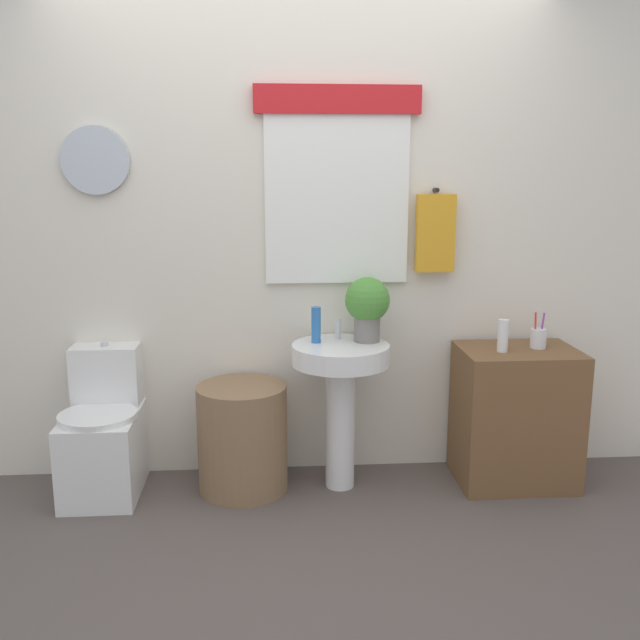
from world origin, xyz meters
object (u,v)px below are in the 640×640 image
object	(u,v)px
laundry_hamper	(243,438)
wooden_cabinet	(515,416)
potted_plant	(367,304)
toothbrush_cup	(538,338)
lotion_bottle	(503,336)
pedestal_sink	(340,382)
soap_bottle	(316,325)
toilet	(104,437)

from	to	relation	value
laundry_hamper	wooden_cabinet	world-z (taller)	wooden_cabinet
potted_plant	toothbrush_cup	size ratio (longest dim) A/B	1.78
wooden_cabinet	lotion_bottle	world-z (taller)	lotion_bottle
laundry_hamper	pedestal_sink	distance (m)	0.58
toothbrush_cup	soap_bottle	bearing A→B (deg)	178.50
wooden_cabinet	lotion_bottle	size ratio (longest dim) A/B	4.35
potted_plant	toilet	bearing A→B (deg)	-178.73
laundry_hamper	lotion_bottle	xyz separation A→B (m)	(1.31, -0.04, 0.52)
toilet	soap_bottle	distance (m)	1.22
lotion_bottle	toothbrush_cup	size ratio (longest dim) A/B	0.89
lotion_bottle	toilet	bearing A→B (deg)	178.00
soap_bottle	toothbrush_cup	world-z (taller)	soap_bottle
soap_bottle	lotion_bottle	size ratio (longest dim) A/B	1.11
toilet	lotion_bottle	size ratio (longest dim) A/B	4.56
pedestal_sink	potted_plant	bearing A→B (deg)	23.20
pedestal_sink	potted_plant	distance (m)	0.41
soap_bottle	toothbrush_cup	size ratio (longest dim) A/B	0.99
laundry_hamper	wooden_cabinet	distance (m)	1.42
wooden_cabinet	potted_plant	distance (m)	0.98
toilet	lotion_bottle	world-z (taller)	lotion_bottle
toilet	laundry_hamper	world-z (taller)	toilet
laundry_hamper	potted_plant	bearing A→B (deg)	5.35
lotion_bottle	soap_bottle	bearing A→B (deg)	174.50
wooden_cabinet	toothbrush_cup	size ratio (longest dim) A/B	3.88
toothbrush_cup	toilet	bearing A→B (deg)	179.74
wooden_cabinet	toothbrush_cup	xyz separation A→B (m)	(0.10, 0.02, 0.41)
laundry_hamper	potted_plant	xyz separation A→B (m)	(0.64, 0.06, 0.67)
soap_bottle	potted_plant	size ratio (longest dim) A/B	0.56
toothbrush_cup	pedestal_sink	bearing A→B (deg)	-178.87
toilet	laundry_hamper	xyz separation A→B (m)	(0.70, -0.03, -0.01)
pedestal_sink	potted_plant	size ratio (longest dim) A/B	2.31
laundry_hamper	soap_bottle	distance (m)	0.69
laundry_hamper	soap_bottle	bearing A→B (deg)	7.49
soap_bottle	potted_plant	world-z (taller)	potted_plant
wooden_cabinet	soap_bottle	size ratio (longest dim) A/B	3.92
laundry_hamper	wooden_cabinet	size ratio (longest dim) A/B	0.77
laundry_hamper	lotion_bottle	distance (m)	1.42
soap_bottle	toothbrush_cup	xyz separation A→B (m)	(1.14, -0.03, -0.08)
toilet	soap_bottle	bearing A→B (deg)	1.05
pedestal_sink	soap_bottle	xyz separation A→B (m)	(-0.12, 0.05, 0.29)
wooden_cabinet	soap_bottle	xyz separation A→B (m)	(-1.04, 0.05, 0.49)
soap_bottle	pedestal_sink	bearing A→B (deg)	-22.62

